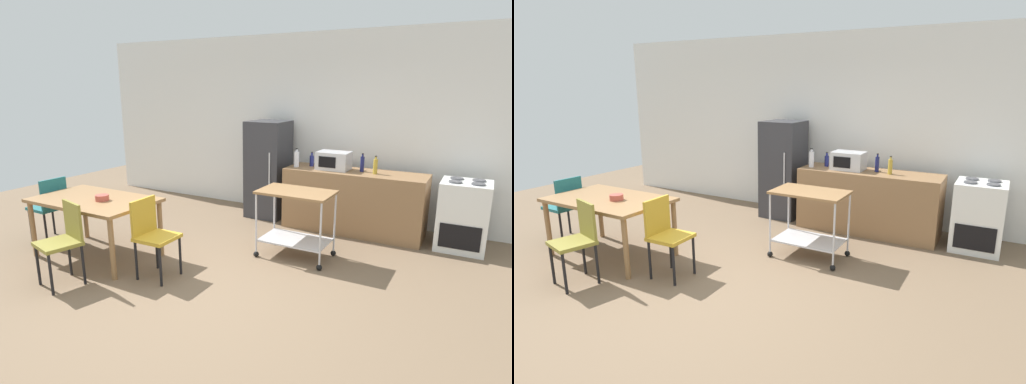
# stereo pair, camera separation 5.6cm
# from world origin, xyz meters

# --- Properties ---
(ground_plane) EXTENTS (12.00, 12.00, 0.00)m
(ground_plane) POSITION_xyz_m (0.00, 0.00, 0.00)
(ground_plane) COLOR brown
(back_wall) EXTENTS (8.40, 0.12, 2.90)m
(back_wall) POSITION_xyz_m (0.00, 3.20, 1.45)
(back_wall) COLOR white
(back_wall) RESTS_ON ground_plane
(kitchen_counter) EXTENTS (2.00, 0.64, 0.90)m
(kitchen_counter) POSITION_xyz_m (0.90, 2.60, 0.45)
(kitchen_counter) COLOR olive
(kitchen_counter) RESTS_ON ground_plane
(dining_table) EXTENTS (1.50, 0.90, 0.75)m
(dining_table) POSITION_xyz_m (-1.62, 0.12, 0.67)
(dining_table) COLOR olive
(dining_table) RESTS_ON ground_plane
(chair_teal) EXTENTS (0.41, 0.41, 0.89)m
(chair_teal) POSITION_xyz_m (-2.60, 0.20, 0.52)
(chair_teal) COLOR #1E666B
(chair_teal) RESTS_ON ground_plane
(chair_olive) EXTENTS (0.49, 0.49, 0.89)m
(chair_olive) POSITION_xyz_m (-1.31, -0.56, 0.52)
(chair_olive) COLOR olive
(chair_olive) RESTS_ON ground_plane
(chair_mustard) EXTENTS (0.41, 0.41, 0.89)m
(chair_mustard) POSITION_xyz_m (-0.61, 0.03, 0.52)
(chair_mustard) COLOR gold
(chair_mustard) RESTS_ON ground_plane
(stove_oven) EXTENTS (0.60, 0.61, 0.92)m
(stove_oven) POSITION_xyz_m (2.35, 2.62, 0.45)
(stove_oven) COLOR white
(stove_oven) RESTS_ON ground_plane
(refrigerator) EXTENTS (0.60, 0.63, 1.55)m
(refrigerator) POSITION_xyz_m (-0.55, 2.70, 0.78)
(refrigerator) COLOR #333338
(refrigerator) RESTS_ON ground_plane
(kitchen_cart) EXTENTS (0.91, 0.57, 0.85)m
(kitchen_cart) POSITION_xyz_m (0.55, 1.31, 0.57)
(kitchen_cart) COLOR olive
(kitchen_cart) RESTS_ON ground_plane
(bottle_vinegar) EXTENTS (0.08, 0.08, 0.28)m
(bottle_vinegar) POSITION_xyz_m (0.03, 2.50, 1.02)
(bottle_vinegar) COLOR silver
(bottle_vinegar) RESTS_ON kitchen_counter
(bottle_soy_sauce) EXTENTS (0.07, 0.07, 0.22)m
(bottle_soy_sauce) POSITION_xyz_m (0.21, 2.67, 0.99)
(bottle_soy_sauce) COLOR navy
(bottle_soy_sauce) RESTS_ON kitchen_counter
(microwave) EXTENTS (0.46, 0.35, 0.26)m
(microwave) POSITION_xyz_m (0.58, 2.59, 1.03)
(microwave) COLOR silver
(microwave) RESTS_ON kitchen_counter
(bottle_olive_oil) EXTENTS (0.06, 0.06, 0.26)m
(bottle_olive_oil) POSITION_xyz_m (0.99, 2.62, 1.01)
(bottle_olive_oil) COLOR navy
(bottle_olive_oil) RESTS_ON kitchen_counter
(bottle_sesame_oil) EXTENTS (0.06, 0.06, 0.25)m
(bottle_sesame_oil) POSITION_xyz_m (1.19, 2.55, 1.01)
(bottle_sesame_oil) COLOR gold
(bottle_sesame_oil) RESTS_ON kitchen_counter
(fruit_bowl) EXTENTS (0.16, 0.16, 0.07)m
(fruit_bowl) POSITION_xyz_m (-1.46, 0.11, 0.78)
(fruit_bowl) COLOR #B24C3F
(fruit_bowl) RESTS_ON dining_table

